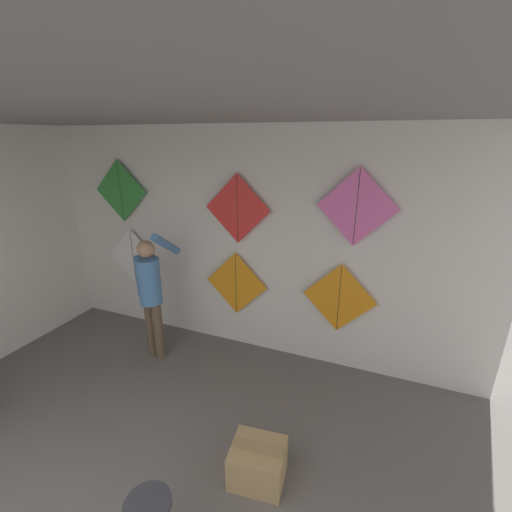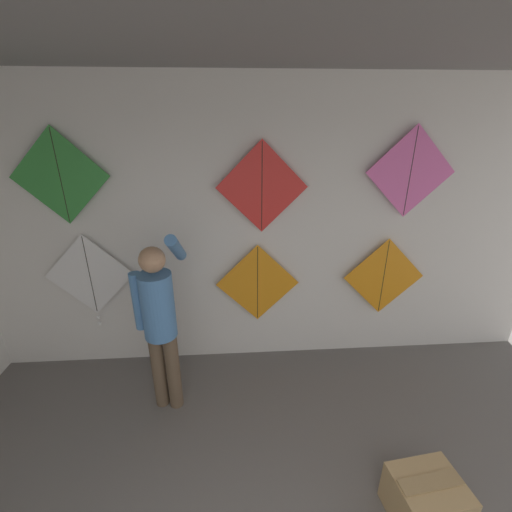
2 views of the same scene
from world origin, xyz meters
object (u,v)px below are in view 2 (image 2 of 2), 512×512
Objects in this scene: shopkeeper at (160,317)px; kite_0 at (90,277)px; kite_2 at (384,277)px; kite_3 at (60,177)px; kite_5 at (410,172)px; cardboard_box at (426,499)px; kite_1 at (258,284)px; kite_4 at (262,187)px.

shopkeeper is 1.69× the size of kite_0.
kite_3 is at bearing 180.00° from kite_2.
kite_0 reaches higher than kite_2.
kite_3 is at bearing 180.00° from kite_5.
kite_1 is (-0.97, 1.69, 0.73)m from cardboard_box.
shopkeeper is at bearing -146.00° from kite_4.
kite_0 is 2.90m from kite_2.
kite_5 reaches higher than kite_0.
kite_5 reaches higher than kite_3.
kite_3 is (-0.08, 0.00, 0.95)m from kite_0.
shopkeeper is 2.25m from cardboard_box.
shopkeeper is at bearing -144.85° from kite_1.
kite_2 is 1.00× the size of kite_4.
kite_1 is at bearing 46.13° from shopkeeper.
kite_2 is at bearing 79.12° from cardboard_box.
kite_4 is at bearing 180.00° from kite_2.
kite_1 is 1.00× the size of kite_5.
cardboard_box is 0.48× the size of kite_0.
kite_4 is (1.64, 0.00, 0.83)m from kite_0.
kite_3 reaches higher than kite_1.
kite_0 is 1.84m from kite_4.
cardboard_box is at bearing -33.29° from kite_0.
shopkeeper is 1.97× the size of kite_5.
kite_0 is 1.17× the size of kite_3.
kite_0 reaches higher than kite_1.
cardboard_box is at bearing -60.24° from kite_1.
kite_5 reaches higher than kite_2.
kite_2 is 1.05m from kite_5.
kite_0 is at bearing 152.69° from shopkeeper.
shopkeeper is at bearing -35.67° from kite_3.
kite_5 reaches higher than kite_4.
kite_3 is 3.07m from kite_5.
kite_5 is at bearing 0.00° from kite_2.
kite_0 is at bearing -179.99° from kite_1.
kite_2 is (1.29, 0.00, 0.03)m from kite_1.
kite_1 is 2.00m from kite_3.
kite_2 is 3.15m from kite_3.
cardboard_box is 3.20m from kite_0.
cardboard_box is at bearing -100.88° from kite_2.
shopkeeper is 1.04m from kite_1.
kite_4 is (0.89, 0.60, 0.93)m from shopkeeper.
kite_3 is (-2.65, 1.69, 1.80)m from cardboard_box.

